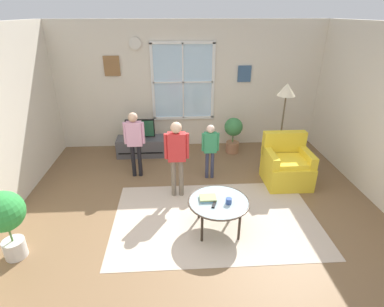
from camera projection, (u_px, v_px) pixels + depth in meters
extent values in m
cube|color=brown|center=(201.00, 230.00, 4.27)|extent=(6.25, 6.67, 0.02)
cube|color=beige|center=(189.00, 86.00, 6.48)|extent=(5.65, 0.12, 2.67)
cube|color=silver|center=(183.00, 82.00, 6.36)|extent=(1.28, 0.02, 1.58)
cube|color=white|center=(183.00, 42.00, 6.01)|extent=(1.34, 0.04, 0.06)
cube|color=white|center=(183.00, 118.00, 6.68)|extent=(1.34, 0.04, 0.06)
cube|color=white|center=(153.00, 83.00, 6.31)|extent=(0.06, 0.04, 1.58)
cube|color=white|center=(213.00, 82.00, 6.38)|extent=(0.06, 0.04, 1.58)
cube|color=white|center=(183.00, 82.00, 6.35)|extent=(0.03, 0.04, 1.58)
cube|color=white|center=(183.00, 82.00, 6.35)|extent=(1.28, 0.04, 0.03)
cube|color=olive|center=(112.00, 66.00, 6.13)|extent=(0.32, 0.03, 0.40)
cube|color=#38567A|center=(244.00, 74.00, 6.36)|extent=(0.28, 0.03, 0.34)
cylinder|color=silver|center=(135.00, 43.00, 5.96)|extent=(0.24, 0.04, 0.24)
cube|color=#C6B29E|center=(215.00, 218.00, 4.48)|extent=(3.00, 1.91, 0.01)
cube|color=#4C4C51|center=(142.00, 146.00, 6.40)|extent=(1.02, 0.44, 0.39)
cube|color=black|center=(141.00, 153.00, 6.22)|extent=(0.91, 0.02, 0.02)
cylinder|color=#4C4C4C|center=(141.00, 137.00, 6.30)|extent=(0.08, 0.08, 0.05)
cube|color=black|center=(140.00, 128.00, 6.22)|extent=(0.60, 0.05, 0.38)
cube|color=#1E4C33|center=(140.00, 129.00, 6.20)|extent=(0.56, 0.01, 0.34)
cube|color=yellow|center=(286.00, 173.00, 5.32)|extent=(0.76, 0.72, 0.42)
cube|color=yellow|center=(284.00, 143.00, 5.41)|extent=(0.76, 0.16, 0.45)
cube|color=yellow|center=(271.00, 157.00, 5.17)|extent=(0.12, 0.65, 0.20)
cube|color=yellow|center=(307.00, 156.00, 5.21)|extent=(0.12, 0.65, 0.20)
cube|color=yellow|center=(289.00, 161.00, 5.17)|extent=(0.61, 0.50, 0.08)
cylinder|color=#99B2B7|center=(219.00, 202.00, 4.09)|extent=(0.82, 0.82, 0.02)
torus|color=#3F3328|center=(219.00, 202.00, 4.09)|extent=(0.85, 0.85, 0.02)
cylinder|color=#33281E|center=(199.00, 206.00, 4.40)|extent=(0.04, 0.04, 0.44)
cylinder|color=#33281E|center=(232.00, 204.00, 4.43)|extent=(0.04, 0.04, 0.44)
cylinder|color=#33281E|center=(202.00, 228.00, 3.95)|extent=(0.04, 0.04, 0.44)
cylinder|color=#33281E|center=(239.00, 226.00, 3.98)|extent=(0.04, 0.04, 0.44)
cube|color=#5CA0C5|center=(208.00, 199.00, 4.12)|extent=(0.22, 0.18, 0.02)
cube|color=#899B64|center=(208.00, 198.00, 4.11)|extent=(0.23, 0.18, 0.02)
cylinder|color=#334C8C|center=(229.00, 201.00, 4.02)|extent=(0.08, 0.08, 0.08)
cube|color=black|center=(214.00, 205.00, 4.00)|extent=(0.08, 0.15, 0.02)
cylinder|color=black|center=(133.00, 161.00, 5.52)|extent=(0.07, 0.07, 0.62)
cylinder|color=black|center=(140.00, 161.00, 5.53)|extent=(0.07, 0.07, 0.62)
cube|color=#DB9EBC|center=(134.00, 134.00, 5.29)|extent=(0.27, 0.14, 0.44)
sphere|color=#D8AD8C|center=(133.00, 117.00, 5.16)|extent=(0.17, 0.17, 0.17)
cylinder|color=#DB9EBC|center=(125.00, 133.00, 5.26)|extent=(0.06, 0.06, 0.40)
cylinder|color=#DB9EBC|center=(143.00, 133.00, 5.28)|extent=(0.06, 0.06, 0.40)
cylinder|color=#333851|center=(207.00, 165.00, 5.48)|extent=(0.06, 0.06, 0.52)
cylinder|color=#333851|center=(212.00, 165.00, 5.48)|extent=(0.06, 0.06, 0.52)
cube|color=#338C59|center=(210.00, 142.00, 5.29)|extent=(0.23, 0.12, 0.37)
sphere|color=beige|center=(211.00, 129.00, 5.18)|extent=(0.14, 0.14, 0.14)
cylinder|color=#338C59|center=(203.00, 142.00, 5.25)|extent=(0.05, 0.05, 0.33)
cylinder|color=#338C59|center=(218.00, 142.00, 5.27)|extent=(0.05, 0.05, 0.33)
cylinder|color=#726656|center=(174.00, 178.00, 4.91)|extent=(0.08, 0.08, 0.65)
cylinder|color=#726656|center=(181.00, 178.00, 4.92)|extent=(0.08, 0.08, 0.65)
cube|color=red|center=(177.00, 147.00, 4.68)|extent=(0.28, 0.15, 0.46)
sphere|color=#D8AD8C|center=(176.00, 128.00, 4.54)|extent=(0.18, 0.18, 0.18)
cylinder|color=red|center=(166.00, 146.00, 4.64)|extent=(0.06, 0.06, 0.42)
cylinder|color=red|center=(187.00, 146.00, 4.66)|extent=(0.06, 0.06, 0.42)
cylinder|color=#9E6B4C|center=(232.00, 147.00, 6.55)|extent=(0.28, 0.28, 0.24)
cylinder|color=#4C7238|center=(233.00, 139.00, 6.47)|extent=(0.02, 0.02, 0.15)
sphere|color=#3B8146|center=(234.00, 127.00, 6.35)|extent=(0.39, 0.39, 0.39)
cylinder|color=silver|center=(15.00, 248.00, 3.75)|extent=(0.26, 0.26, 0.24)
cylinder|color=#4C7238|center=(10.00, 235.00, 3.65)|extent=(0.02, 0.02, 0.19)
sphere|color=green|center=(3.00, 212.00, 3.51)|extent=(0.49, 0.49, 0.49)
cylinder|color=black|center=(276.00, 166.00, 5.97)|extent=(0.26, 0.26, 0.03)
cylinder|color=brown|center=(281.00, 133.00, 5.66)|extent=(0.03, 0.03, 1.44)
cone|color=beige|center=(287.00, 90.00, 5.31)|extent=(0.32, 0.32, 0.22)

